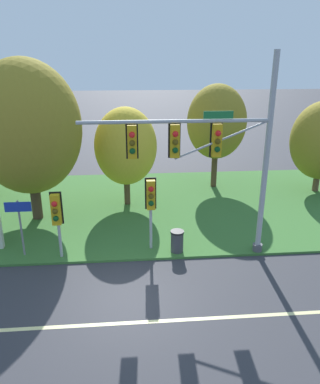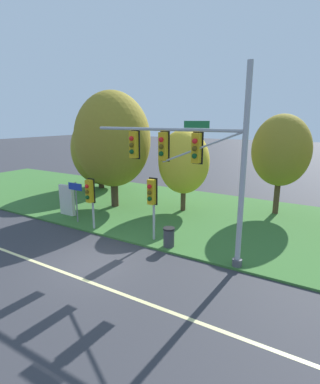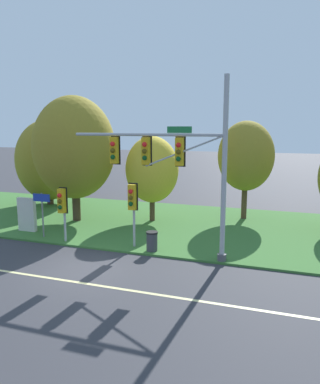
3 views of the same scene
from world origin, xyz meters
name	(u,v)px [view 1 (image 1 of 3)]	position (x,y,z in m)	size (l,w,h in m)	color
ground_plane	(129,299)	(0.00, 0.00, 0.00)	(160.00, 160.00, 0.00)	#333338
lane_stripe	(130,323)	(0.00, -1.20, 0.00)	(36.00, 0.16, 0.01)	beige
grass_verge	(128,206)	(0.00, 8.25, 0.05)	(48.00, 11.50, 0.10)	#386B2D
traffic_signal_mast	(212,150)	(3.25, 2.76, 4.48)	(7.30, 0.49, 7.92)	#9EA0A5
pedestrian_signal_near_kerb	(151,199)	(0.96, 3.20, 2.40)	(0.46, 0.55, 3.17)	#9EA0A5
pedestrian_signal_further_along	(56,213)	(-2.73, 2.81, 2.10)	(0.46, 0.55, 2.82)	#9EA0A5
route_sign_post	(20,219)	(-4.27, 3.24, 1.72)	(1.03, 0.08, 2.39)	slate
tree_left_of_mast	(27,128)	(-4.53, 7.00, 4.65)	(5.02, 5.02, 7.70)	#423021
tree_behind_signpost	(126,147)	(-0.03, 8.54, 3.32)	(3.28, 3.28, 5.28)	#4C3823
tree_mid_verge	(217,122)	(5.35, 11.03, 4.10)	(3.51, 3.51, 6.21)	#4C3823
trash_bin	(177,241)	(2.02, 3.00, 0.57)	(0.56, 0.56, 0.93)	#38383D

